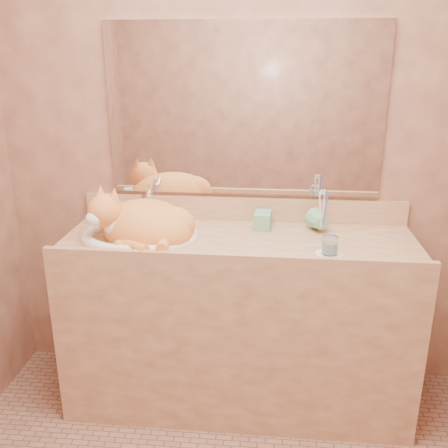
# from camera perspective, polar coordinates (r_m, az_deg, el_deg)

# --- Properties ---
(wall_back) EXTENTS (2.40, 0.02, 2.50)m
(wall_back) POSITION_cam_1_polar(r_m,az_deg,el_deg) (2.42, 2.29, 9.52)
(wall_back) COLOR brown
(wall_back) RESTS_ON ground
(vanity_counter) EXTENTS (1.60, 0.55, 0.85)m
(vanity_counter) POSITION_cam_1_polar(r_m,az_deg,el_deg) (2.44, 1.63, -11.05)
(vanity_counter) COLOR #986544
(vanity_counter) RESTS_ON floor
(mirror) EXTENTS (1.30, 0.02, 0.80)m
(mirror) POSITION_cam_1_polar(r_m,az_deg,el_deg) (2.39, 2.32, 12.78)
(mirror) COLOR white
(mirror) RESTS_ON wall_back
(sink_basin) EXTENTS (0.62, 0.56, 0.17)m
(sink_basin) POSITION_cam_1_polar(r_m,az_deg,el_deg) (2.29, -9.71, 0.50)
(sink_basin) COLOR white
(sink_basin) RESTS_ON vanity_counter
(faucet) EXTENTS (0.06, 0.13, 0.18)m
(faucet) POSITION_cam_1_polar(r_m,az_deg,el_deg) (2.48, -8.50, 2.11)
(faucet) COLOR white
(faucet) RESTS_ON vanity_counter
(cat) EXTENTS (0.56, 0.52, 0.25)m
(cat) POSITION_cam_1_polar(r_m,az_deg,el_deg) (2.27, -9.52, 0.26)
(cat) COLOR orange
(cat) RESTS_ON sink_basin
(soap_dispenser) EXTENTS (0.08, 0.08, 0.17)m
(soap_dispenser) POSITION_cam_1_polar(r_m,az_deg,el_deg) (2.33, 4.35, 1.15)
(soap_dispenser) COLOR #6FB28D
(soap_dispenser) RESTS_ON vanity_counter
(toothbrush_cup) EXTENTS (0.13, 0.13, 0.10)m
(toothbrush_cup) POSITION_cam_1_polar(r_m,az_deg,el_deg) (2.34, 11.14, -0.06)
(toothbrush_cup) COLOR #6FB28D
(toothbrush_cup) RESTS_ON vanity_counter
(toothbrushes) EXTENTS (0.04, 0.04, 0.21)m
(toothbrushes) POSITION_cam_1_polar(r_m,az_deg,el_deg) (2.32, 11.27, 1.80)
(toothbrushes) COLOR white
(toothbrushes) RESTS_ON toothbrush_cup
(saucer) EXTENTS (0.12, 0.12, 0.01)m
(saucer) POSITION_cam_1_polar(r_m,az_deg,el_deg) (2.11, 11.93, -3.46)
(saucer) COLOR white
(saucer) RESTS_ON vanity_counter
(water_glass) EXTENTS (0.06, 0.06, 0.08)m
(water_glass) POSITION_cam_1_polar(r_m,az_deg,el_deg) (2.10, 12.01, -2.38)
(water_glass) COLOR white
(water_glass) RESTS_ON saucer
(lotion_bottle) EXTENTS (0.05, 0.05, 0.11)m
(lotion_bottle) POSITION_cam_1_polar(r_m,az_deg,el_deg) (2.46, -12.64, 1.02)
(lotion_bottle) COLOR white
(lotion_bottle) RESTS_ON vanity_counter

